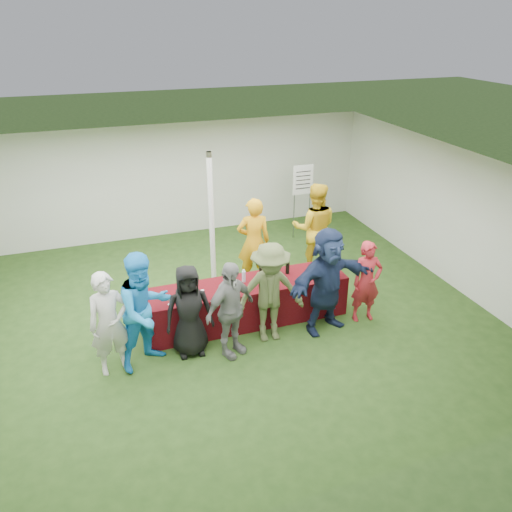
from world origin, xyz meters
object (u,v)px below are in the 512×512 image
object	(u,v)px
customer_0	(109,324)
customer_5	(327,281)
wine_list_sign	(303,185)
dump_bucket	(332,271)
customer_6	(367,282)
customer_4	(270,293)
customer_1	(145,310)
serving_table	(245,302)
customer_2	(189,311)
customer_3	(230,310)
staff_pourer	(254,242)
staff_back	(314,228)

from	to	relation	value
customer_0	customer_5	size ratio (longest dim) A/B	0.89
customer_0	wine_list_sign	bearing A→B (deg)	28.52
dump_bucket	customer_6	size ratio (longest dim) A/B	0.17
customer_5	dump_bucket	bearing A→B (deg)	39.34
customer_4	customer_1	bearing A→B (deg)	-176.13
serving_table	customer_2	size ratio (longest dim) A/B	2.33
wine_list_sign	customer_5	size ratio (longest dim) A/B	0.96
customer_4	customer_2	bearing A→B (deg)	-177.92
customer_4	customer_6	distance (m)	1.80
wine_list_sign	customer_0	size ratio (longest dim) A/B	1.08
customer_2	customer_3	distance (m)	0.65
customer_0	customer_6	size ratio (longest dim) A/B	1.11
dump_bucket	customer_6	distance (m)	0.63
customer_3	customer_1	bearing A→B (deg)	143.37
customer_1	customer_5	size ratio (longest dim) A/B	1.01
customer_0	customer_2	bearing A→B (deg)	-6.81
customer_2	customer_5	distance (m)	2.33
dump_bucket	staff_pourer	world-z (taller)	staff_pourer
staff_pourer	customer_5	distance (m)	2.05
customer_2	customer_5	size ratio (longest dim) A/B	0.83
staff_back	customer_3	xyz separation A→B (m)	(-2.47, -2.26, -0.14)
wine_list_sign	customer_6	world-z (taller)	wine_list_sign
customer_6	customer_2	bearing A→B (deg)	-176.57
customer_3	serving_table	bearing A→B (deg)	31.44
customer_0	customer_6	world-z (taller)	customer_0
serving_table	staff_pourer	xyz separation A→B (m)	(0.59, 1.28, 0.53)
serving_table	customer_1	distance (m)	1.96
serving_table	customer_1	xyz separation A→B (m)	(-1.77, -0.62, 0.57)
customer_4	customer_6	bearing A→B (deg)	5.04
wine_list_sign	customer_5	bearing A→B (deg)	-107.74
customer_3	customer_4	size ratio (longest dim) A/B	0.93
staff_back	staff_pourer	bearing A→B (deg)	26.26
staff_back	customer_0	bearing A→B (deg)	46.22
staff_pourer	customer_2	xyz separation A→B (m)	(-1.70, -1.87, -0.13)
customer_3	staff_back	bearing A→B (deg)	15.26
customer_4	customer_0	bearing A→B (deg)	-175.36
dump_bucket	customer_3	size ratio (longest dim) A/B	0.16
customer_0	customer_3	bearing A→B (deg)	-15.65
staff_back	dump_bucket	bearing A→B (deg)	95.94
customer_5	staff_pourer	bearing A→B (deg)	93.18
customer_1	customer_6	bearing A→B (deg)	-27.36
customer_6	serving_table	bearing A→B (deg)	167.06
dump_bucket	staff_pourer	bearing A→B (deg)	122.27
staff_pourer	staff_back	xyz separation A→B (m)	(1.37, 0.14, 0.05)
staff_pourer	customer_5	bearing A→B (deg)	117.19
customer_2	customer_6	size ratio (longest dim) A/B	1.03
customer_1	customer_6	world-z (taller)	customer_1
customer_1	customer_4	world-z (taller)	customer_1
serving_table	customer_4	world-z (taller)	customer_4
dump_bucket	staff_pourer	size ratio (longest dim) A/B	0.14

